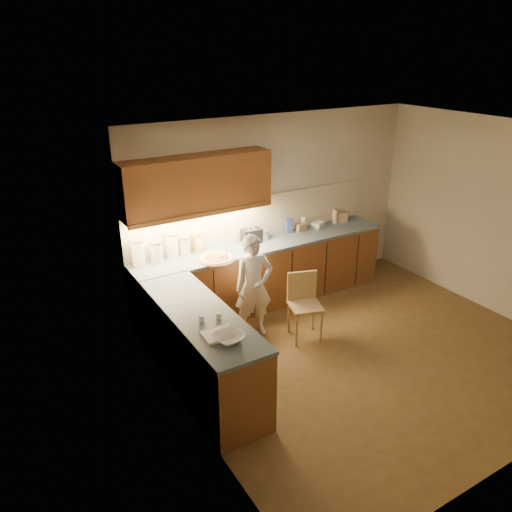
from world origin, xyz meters
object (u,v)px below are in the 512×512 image
at_px(toaster, 252,235).
at_px(pizza_on_board, 217,259).
at_px(child, 254,286).
at_px(oil_jug, 198,241).
at_px(wooden_chair, 304,301).

bearing_deg(toaster, pizza_on_board, -150.10).
distance_m(child, toaster, 0.96).
bearing_deg(toaster, oil_jug, -179.13).
xyz_separation_m(pizza_on_board, oil_jug, (-0.08, 0.39, 0.12)).
distance_m(pizza_on_board, child, 0.59).
height_order(pizza_on_board, oil_jug, oil_jug).
bearing_deg(toaster, wooden_chair, -81.27).
xyz_separation_m(pizza_on_board, wooden_chair, (0.79, -0.81, -0.45)).
height_order(pizza_on_board, wooden_chair, pizza_on_board).
relative_size(pizza_on_board, oil_jug, 1.45).
relative_size(pizza_on_board, child, 0.34).
bearing_deg(oil_jug, pizza_on_board, -78.15).
xyz_separation_m(wooden_chair, oil_jug, (-0.87, 1.20, 0.57)).
xyz_separation_m(child, wooden_chair, (0.52, -0.36, -0.18)).
bearing_deg(child, wooden_chair, -23.72).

